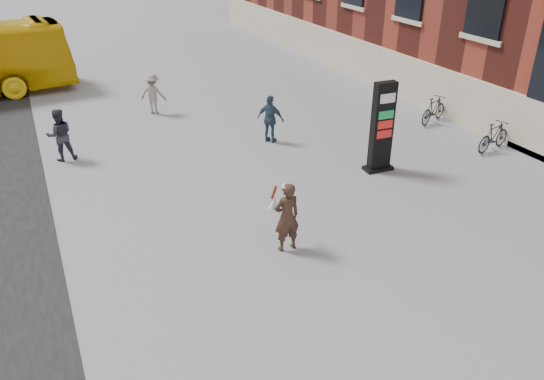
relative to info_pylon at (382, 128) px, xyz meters
name	(u,v)px	position (x,y,z in m)	size (l,w,h in m)	color
ground	(284,236)	(-4.29, -2.20, -1.37)	(100.00, 100.00, 0.00)	#9E9EA3
info_pylon	(382,128)	(0.00, 0.00, 0.00)	(0.90, 0.49, 2.75)	black
woman	(287,216)	(-4.48, -2.70, -0.49)	(0.65, 0.58, 1.71)	black
pedestrian_a	(60,135)	(-8.63, 4.87, -0.53)	(0.82, 0.64, 1.68)	#2D2D38
pedestrian_b	(153,94)	(-4.91, 8.08, -0.58)	(1.02, 0.59, 1.58)	gray
pedestrian_c	(271,119)	(-2.02, 3.45, -0.55)	(0.96, 0.40, 1.63)	#2D4356
bike_5	(494,136)	(4.31, -0.33, -0.88)	(0.46, 1.63, 0.98)	#24252B
bike_7	(434,110)	(4.31, 2.62, -0.88)	(0.47, 1.65, 0.99)	#24252B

